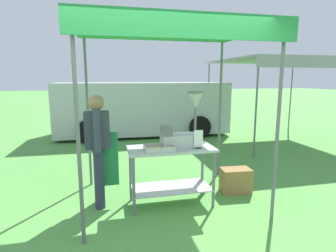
% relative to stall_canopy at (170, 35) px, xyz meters
% --- Properties ---
extents(ground_plane, '(70.00, 70.00, 0.00)m').
position_rel_stall_canopy_xyz_m(ground_plane, '(-0.28, 5.08, -2.41)').
color(ground_plane, '#519342').
extents(stall_canopy, '(2.57, 1.98, 2.53)m').
position_rel_stall_canopy_xyz_m(stall_canopy, '(0.00, 0.00, 0.00)').
color(stall_canopy, slate).
rests_on(stall_canopy, ground).
extents(donut_cart, '(1.23, 0.57, 0.86)m').
position_rel_stall_canopy_xyz_m(donut_cart, '(-0.00, -0.10, -1.79)').
color(donut_cart, '#B7B7BC').
rests_on(donut_cart, ground).
extents(donut_tray, '(0.41, 0.28, 0.07)m').
position_rel_stall_canopy_xyz_m(donut_tray, '(-0.20, -0.22, -1.53)').
color(donut_tray, '#B7B7BC').
rests_on(donut_tray, donut_cart).
extents(donut_fryer, '(0.62, 0.28, 0.79)m').
position_rel_stall_canopy_xyz_m(donut_fryer, '(0.19, -0.07, -1.29)').
color(donut_fryer, '#B7B7BC').
rests_on(donut_fryer, donut_cart).
extents(menu_sign, '(0.13, 0.05, 0.26)m').
position_rel_stall_canopy_xyz_m(menu_sign, '(0.36, -0.23, -1.44)').
color(menu_sign, black).
rests_on(menu_sign, donut_cart).
extents(vendor, '(0.45, 0.53, 1.61)m').
position_rel_stall_canopy_xyz_m(vendor, '(-1.01, 0.10, -1.51)').
color(vendor, '#2D3347').
rests_on(vendor, ground).
extents(supply_crate, '(0.49, 0.31, 0.40)m').
position_rel_stall_canopy_xyz_m(supply_crate, '(1.12, 0.08, -2.21)').
color(supply_crate, olive).
rests_on(supply_crate, ground).
extents(van_silver, '(5.40, 2.18, 1.69)m').
position_rel_stall_canopy_xyz_m(van_silver, '(0.31, 5.14, -1.53)').
color(van_silver, '#BCBCC1').
rests_on(van_silver, ground).
extents(neighbour_tent, '(3.29, 3.16, 2.35)m').
position_rel_stall_canopy_xyz_m(neighbour_tent, '(3.96, 3.18, -0.13)').
color(neighbour_tent, slate).
rests_on(neighbour_tent, ground).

